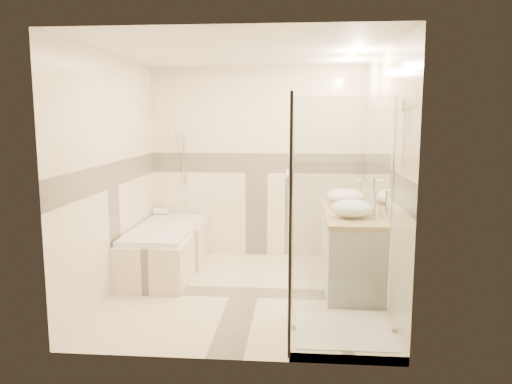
# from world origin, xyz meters

# --- Properties ---
(room) EXTENTS (2.82, 3.02, 2.52)m
(room) POSITION_xyz_m (0.06, 0.01, 1.26)
(room) COLOR beige
(room) RESTS_ON ground
(bathtub) EXTENTS (0.75, 1.70, 0.56)m
(bathtub) POSITION_xyz_m (-1.02, 0.65, 0.31)
(bathtub) COLOR beige
(bathtub) RESTS_ON ground
(vanity) EXTENTS (0.58, 1.62, 0.85)m
(vanity) POSITION_xyz_m (1.12, 0.30, 0.43)
(vanity) COLOR white
(vanity) RESTS_ON ground
(shower_enclosure) EXTENTS (0.96, 0.93, 2.04)m
(shower_enclosure) POSITION_xyz_m (0.83, -0.97, 0.51)
(shower_enclosure) COLOR beige
(shower_enclosure) RESTS_ON ground
(vessel_sink_near) EXTENTS (0.44, 0.44, 0.18)m
(vessel_sink_near) POSITION_xyz_m (1.10, 0.77, 0.94)
(vessel_sink_near) COLOR white
(vessel_sink_near) RESTS_ON vanity
(vessel_sink_far) EXTENTS (0.44, 0.44, 0.18)m
(vessel_sink_far) POSITION_xyz_m (1.10, -0.03, 0.94)
(vessel_sink_far) COLOR white
(vessel_sink_far) RESTS_ON vanity
(faucet_near) EXTENTS (0.12, 0.03, 0.29)m
(faucet_near) POSITION_xyz_m (1.32, 0.77, 1.02)
(faucet_near) COLOR silver
(faucet_near) RESTS_ON vanity
(faucet_far) EXTENTS (0.11, 0.03, 0.27)m
(faucet_far) POSITION_xyz_m (1.32, -0.03, 1.01)
(faucet_far) COLOR silver
(faucet_far) RESTS_ON vanity
(amenity_bottle_a) EXTENTS (0.07, 0.07, 0.14)m
(amenity_bottle_a) POSITION_xyz_m (1.10, 0.21, 0.92)
(amenity_bottle_a) COLOR black
(amenity_bottle_a) RESTS_ON vanity
(amenity_bottle_b) EXTENTS (0.14, 0.14, 0.14)m
(amenity_bottle_b) POSITION_xyz_m (1.10, 0.24, 0.92)
(amenity_bottle_b) COLOR black
(amenity_bottle_b) RESTS_ON vanity
(folded_towels) EXTENTS (0.17, 0.28, 0.09)m
(folded_towels) POSITION_xyz_m (1.10, 0.96, 0.89)
(folded_towels) COLOR white
(folded_towels) RESTS_ON vanity
(rolled_towel) EXTENTS (0.19, 0.09, 0.09)m
(rolled_towel) POSITION_xyz_m (-1.27, 1.36, 0.60)
(rolled_towel) COLOR white
(rolled_towel) RESTS_ON bathtub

